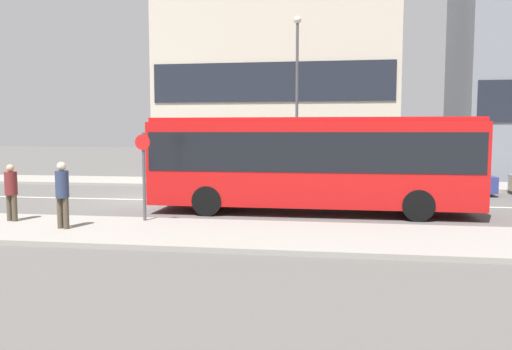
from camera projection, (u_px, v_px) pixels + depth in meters
The scene contains 11 objects.
ground_plane at pixel (154, 200), 19.53m from camera, with size 120.00×120.00×0.00m, color #595654.
sidewalk_near at pixel (72, 229), 13.37m from camera, with size 44.00×3.50×0.13m.
sidewalk_far at pixel (196, 182), 25.67m from camera, with size 44.00×3.50×0.13m.
lane_centerline at pixel (154, 200), 19.53m from camera, with size 41.80×0.16×0.01m.
apartment_block_left_tower at pixel (276, 11), 29.79m from camera, with size 14.18×4.76×19.70m.
city_bus at pixel (311, 158), 16.34m from camera, with size 10.49×2.49×3.12m.
parked_car_0 at pixel (436, 180), 21.31m from camera, with size 4.43×1.84×1.29m.
pedestrian_near_stop at pixel (11, 189), 14.18m from camera, with size 0.34×0.34×1.62m.
pedestrian_down_pavement at pixel (62, 191), 13.08m from camera, with size 0.34×0.34×1.76m.
bus_stop_sign at pixel (144, 169), 14.20m from camera, with size 0.44×0.12×2.52m.
street_lamp at pixel (297, 84), 23.86m from camera, with size 0.36×0.36×7.99m.
Camera 1 is at (6.87, -18.54, 2.71)m, focal length 35.00 mm.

